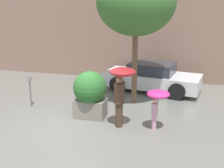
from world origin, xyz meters
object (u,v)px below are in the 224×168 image
at_px(street_tree, 136,2).
at_px(parking_meter, 30,85).
at_px(planter_box, 90,93).
at_px(parked_car_near, 152,77).
at_px(person_child, 158,98).
at_px(person_adult, 121,84).

bearing_deg(street_tree, parking_meter, -158.28).
xyz_separation_m(planter_box, parked_car_near, (1.67, 3.77, -0.29)).
relative_size(planter_box, parked_car_near, 0.37).
bearing_deg(person_child, planter_box, 175.61).
xyz_separation_m(planter_box, person_adult, (1.24, -0.55, 0.54)).
height_order(planter_box, parked_car_near, planter_box).
xyz_separation_m(person_child, parked_car_near, (-0.70, 4.23, -0.45)).
bearing_deg(street_tree, parked_car_near, 75.64).
relative_size(planter_box, parking_meter, 1.35).
bearing_deg(person_child, parked_car_near, 105.82).
distance_m(person_adult, person_child, 1.20).
xyz_separation_m(parked_car_near, street_tree, (-0.47, -1.85, 3.32)).
bearing_deg(parking_meter, parked_car_near, 38.20).
xyz_separation_m(person_child, parking_meter, (-4.97, 0.87, -0.18)).
relative_size(person_child, parking_meter, 1.06).
distance_m(planter_box, parked_car_near, 4.14).
relative_size(street_tree, parking_meter, 4.21).
bearing_deg(street_tree, person_child, -63.67).
bearing_deg(planter_box, parked_car_near, 66.11).
bearing_deg(street_tree, person_adult, -89.02).
height_order(parked_car_near, street_tree, street_tree).
xyz_separation_m(planter_box, street_tree, (1.20, 1.93, 3.02)).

